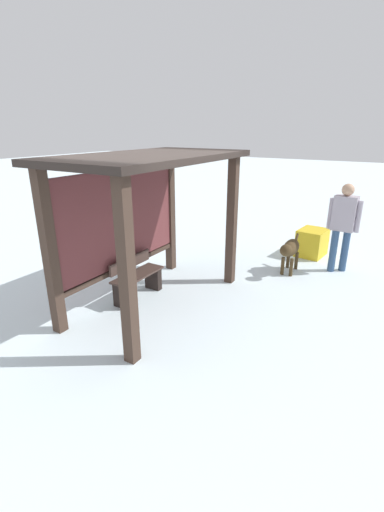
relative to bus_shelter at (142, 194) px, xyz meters
name	(u,v)px	position (x,y,z in m)	size (l,w,h in m)	color
ground_plane	(157,302)	(0.00, -0.22, -1.82)	(60.00, 60.00, 0.00)	white
bus_shelter	(142,194)	(0.00, 0.00, 0.00)	(3.27, 1.76, 2.44)	#3F2E24
bench_left_inside	(137,280)	(0.00, 0.19, -1.49)	(1.04, 0.35, 0.72)	#402F29
person_walking	(343,221)	(3.08, -2.56, -0.76)	(0.29, 0.62, 1.79)	#AFA6B4
dog	(290,249)	(2.45, -1.74, -1.31)	(1.05, 0.31, 0.70)	#45341D
grit_bin	(312,243)	(3.76, -1.87, -1.51)	(0.70, 0.56, 0.61)	yellow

